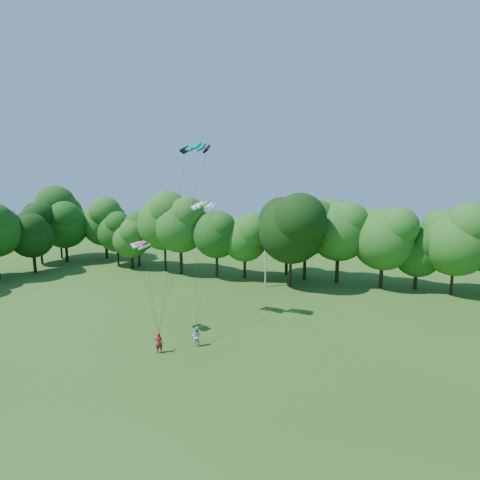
% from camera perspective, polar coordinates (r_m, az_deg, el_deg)
% --- Properties ---
extents(ground, '(160.00, 160.00, 0.00)m').
position_cam_1_polar(ground, '(26.76, -12.28, -25.41)').
color(ground, '#305818').
rests_on(ground, ground).
extents(utility_pole, '(1.64, 0.54, 8.40)m').
position_cam_1_polar(utility_pole, '(52.72, 3.92, -2.60)').
color(utility_pole, '#BBBAB2').
rests_on(utility_pole, ground).
extents(kite_flyer_left, '(0.78, 0.64, 1.85)m').
position_cam_1_polar(kite_flyer_left, '(34.81, -12.24, -15.06)').
color(kite_flyer_left, '#A5152A').
rests_on(kite_flyer_left, ground).
extents(kite_flyer_right, '(0.96, 0.79, 1.81)m').
position_cam_1_polar(kite_flyer_right, '(35.61, -6.64, -14.35)').
color(kite_flyer_right, '#ACCAEF').
rests_on(kite_flyer_right, ground).
extents(kite_teal, '(2.96, 1.29, 0.79)m').
position_cam_1_polar(kite_teal, '(38.80, -6.70, 14.09)').
color(kite_teal, '#048D84').
rests_on(kite_teal, ground).
extents(kite_green, '(2.87, 1.57, 0.62)m').
position_cam_1_polar(kite_green, '(40.24, -5.42, 5.53)').
color(kite_green, green).
rests_on(kite_green, ground).
extents(kite_pink, '(2.29, 1.72, 0.33)m').
position_cam_1_polar(kite_pink, '(37.00, -14.93, -0.48)').
color(kite_pink, '#E43F7B').
rests_on(kite_pink, ground).
extents(tree_back_west, '(7.32, 7.32, 10.65)m').
position_cam_1_polar(tree_back_west, '(67.05, -15.28, 1.67)').
color(tree_back_west, black).
rests_on(tree_back_west, ground).
extents(tree_back_center, '(10.07, 10.07, 14.64)m').
position_cam_1_polar(tree_back_center, '(52.31, 7.85, 2.60)').
color(tree_back_center, black).
rests_on(tree_back_center, ground).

